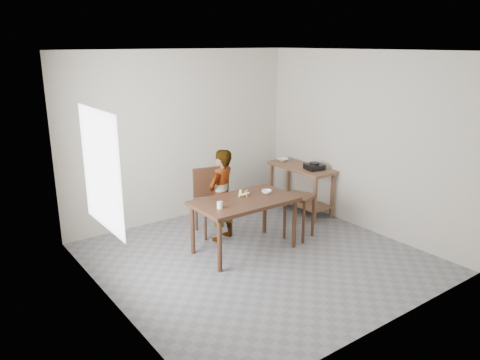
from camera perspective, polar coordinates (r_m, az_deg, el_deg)
floor at (r=6.42m, az=2.14°, el=-9.60°), size 4.00×4.00×0.04m
ceiling at (r=5.76m, az=2.44°, el=15.68°), size 4.00×4.00×0.04m
wall_back at (r=7.59m, az=-7.28°, el=5.34°), size 4.00×0.04×2.70m
wall_front at (r=4.60m, az=18.12°, el=-2.72°), size 4.00×0.04×2.70m
wall_left at (r=4.99m, az=-16.22°, el=-1.09°), size 0.04×4.00×2.70m
wall_right at (r=7.34m, az=14.77°, el=4.55°), size 0.04×4.00×2.70m
window_pane at (r=5.15m, az=-16.61°, el=1.15°), size 0.02×1.10×1.30m
dining_table at (r=6.47m, az=0.53°, el=-5.52°), size 1.40×0.80×0.75m
prep_counter at (r=8.02m, az=7.40°, el=-1.07°), size 0.50×1.20×0.80m
child at (r=6.74m, az=-2.30°, el=-1.88°), size 0.58×0.48×1.35m
dining_chair at (r=7.02m, az=-3.28°, el=-2.75°), size 0.56×0.56×0.98m
stool at (r=6.97m, az=7.19°, el=-4.41°), size 0.48×0.48×0.66m
glass_tumbler at (r=5.99m, az=-2.48°, el=-3.08°), size 0.08×0.08×0.09m
small_bowl at (r=6.60m, az=3.26°, el=-1.43°), size 0.17×0.17×0.04m
banana at (r=6.46m, az=0.49°, el=-1.73°), size 0.20×0.15×0.06m
serving_bowl at (r=8.20m, az=5.22°, el=2.48°), size 0.21×0.21×0.05m
gas_burner at (r=7.72m, az=9.05°, el=1.61°), size 0.32×0.32×0.09m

